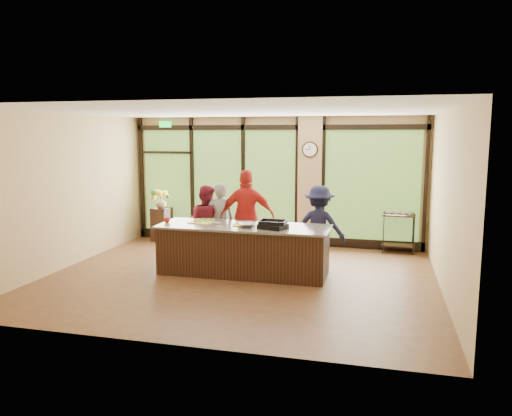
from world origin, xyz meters
The scene contains 25 objects.
floor centered at (0.00, 0.00, 0.00)m, with size 7.00×7.00×0.00m, color #4C311B.
ceiling centered at (0.00, 0.00, 3.00)m, with size 7.00×7.00×0.00m, color silver.
back_wall centered at (0.00, 3.00, 1.50)m, with size 7.00×7.00×0.00m, color tan.
left_wall centered at (-3.50, 0.00, 1.50)m, with size 6.00×6.00×0.00m, color tan.
right_wall centered at (3.50, 0.00, 1.50)m, with size 6.00×6.00×0.00m, color tan.
window_wall centered at (0.16, 2.95, 1.39)m, with size 6.90×0.12×3.00m.
island_base centered at (0.00, 0.30, 0.44)m, with size 3.10×1.00×0.88m, color black.
countertop centered at (0.00, 0.30, 0.90)m, with size 3.20×1.10×0.04m, color slate.
wall_clock centered at (0.85, 2.87, 2.25)m, with size 0.36×0.04×0.36m.
cook_left centered at (-0.72, 1.10, 0.81)m, with size 0.59×0.39×1.63m, color gray.
cook_midleft centered at (-1.03, 1.10, 0.78)m, with size 0.76×0.59×1.57m, color maroon.
cook_midright centered at (-0.16, 1.14, 0.95)m, with size 1.11×0.46×1.89m, color #AE1F1A.
cook_right centered at (1.30, 1.16, 0.81)m, with size 1.04×0.60×1.61m, color black.
roasting_pan centered at (0.60, 0.14, 0.96)m, with size 0.47×0.36×0.08m, color black.
mixing_bowl centered at (0.11, 0.15, 0.96)m, with size 0.30×0.30×0.07m, color silver.
cutting_board_left centered at (-0.91, 0.66, 0.93)m, with size 0.39×0.29×0.01m, color green.
cutting_board_center centered at (-0.86, 0.38, 0.93)m, with size 0.43×0.32×0.01m, color yellow.
cutting_board_right centered at (-0.03, 0.33, 0.93)m, with size 0.36×0.27×0.01m, color yellow.
prep_bowl_near centered at (-0.96, 0.45, 0.94)m, with size 0.15×0.15×0.05m, color silver.
prep_bowl_mid centered at (-0.51, 0.31, 0.94)m, with size 0.12×0.12×0.04m, color silver.
prep_bowl_far centered at (-0.14, 0.48, 0.94)m, with size 0.13×0.13×0.03m, color silver.
red_ramekin centered at (-1.50, 0.23, 0.97)m, with size 0.12×0.12×0.09m, color #B72612.
flower_stand centered at (-2.74, 2.62, 0.40)m, with size 0.40×0.40×0.81m, color black.
flower_vase centered at (-2.74, 2.62, 0.94)m, with size 0.26×0.26×0.27m, color #8F704E.
bar_cart centered at (2.85, 2.75, 0.57)m, with size 0.72×0.44×0.95m.
Camera 1 is at (2.48, -8.46, 2.61)m, focal length 35.00 mm.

